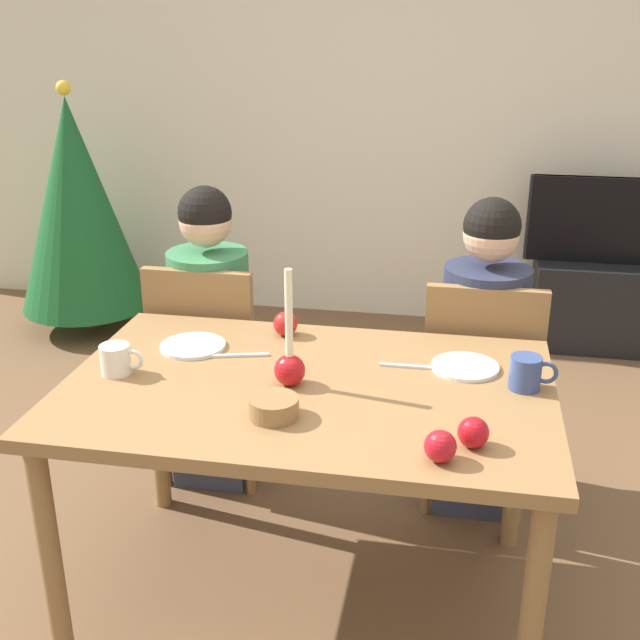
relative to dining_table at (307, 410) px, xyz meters
name	(u,v)px	position (x,y,z in m)	size (l,w,h in m)	color
ground_plane	(309,594)	(0.00, 0.00, -0.67)	(7.68, 7.68, 0.00)	brown
back_wall	(398,96)	(0.00, 2.60, 0.63)	(6.40, 0.10, 2.60)	beige
dining_table	(307,410)	(0.00, 0.00, 0.00)	(1.40, 0.90, 0.75)	olive
chair_left	(210,360)	(-0.50, 0.61, -0.15)	(0.40, 0.40, 0.90)	olive
chair_right	(480,382)	(0.50, 0.61, -0.15)	(0.40, 0.40, 0.90)	olive
person_left_child	(212,343)	(-0.50, 0.64, -0.10)	(0.30, 0.30, 1.17)	#33384C
person_right_child	(481,363)	(0.50, 0.64, -0.10)	(0.30, 0.30, 1.17)	#33384C
tv_stand	(592,303)	(1.14, 2.30, -0.43)	(0.64, 0.40, 0.48)	black
tv	(603,220)	(1.14, 2.30, 0.04)	(0.79, 0.05, 0.46)	black
christmas_tree	(77,205)	(-1.73, 2.02, 0.07)	(0.73, 0.73, 1.41)	brown
candle_centerpiece	(290,362)	(-0.05, -0.01, 0.15)	(0.09, 0.09, 0.35)	red
plate_left	(193,346)	(-0.41, 0.19, 0.09)	(0.21, 0.21, 0.01)	silver
plate_right	(465,367)	(0.44, 0.19, 0.09)	(0.20, 0.20, 0.01)	white
mug_left	(117,359)	(-0.56, -0.03, 0.13)	(0.13, 0.09, 0.09)	silver
mug_right	(527,373)	(0.61, 0.09, 0.13)	(0.13, 0.09, 0.10)	#33477F
fork_left	(240,355)	(-0.24, 0.15, 0.09)	(0.18, 0.01, 0.01)	silver
fork_right	(409,366)	(0.28, 0.17, 0.09)	(0.18, 0.01, 0.01)	silver
bowl_walnuts	(274,407)	(-0.05, -0.21, 0.11)	(0.13, 0.13, 0.05)	olive
apple_near_candle	(285,324)	(-0.14, 0.35, 0.12)	(0.08, 0.08, 0.08)	red
apple_by_left_plate	(440,446)	(0.39, -0.35, 0.12)	(0.08, 0.08, 0.08)	red
apple_by_right_mug	(473,432)	(0.47, -0.26, 0.12)	(0.08, 0.08, 0.08)	#B4101A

